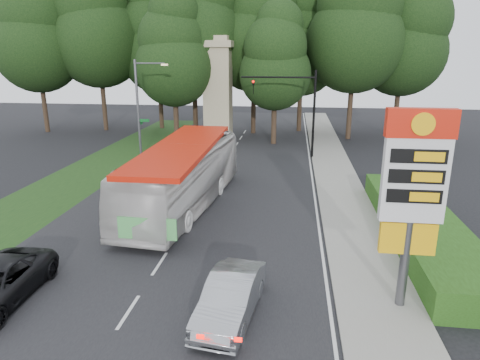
# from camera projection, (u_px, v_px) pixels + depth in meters

# --- Properties ---
(ground) EXTENTS (120.00, 120.00, 0.00)m
(ground) POSITION_uv_depth(u_px,v_px,m) (123.00, 321.00, 14.01)
(ground) COLOR black
(ground) RESTS_ON ground
(road_surface) EXTENTS (14.00, 80.00, 0.02)m
(road_surface) POSITION_uv_depth(u_px,v_px,m) (200.00, 201.00, 25.43)
(road_surface) COLOR black
(road_surface) RESTS_ON ground
(sidewalk_right) EXTENTS (3.00, 80.00, 0.12)m
(sidewalk_right) POSITION_uv_depth(u_px,v_px,m) (346.00, 206.00, 24.41)
(sidewalk_right) COLOR gray
(sidewalk_right) RESTS_ON ground
(grass_verge_left) EXTENTS (5.00, 50.00, 0.02)m
(grass_verge_left) POSITION_uv_depth(u_px,v_px,m) (94.00, 170.00, 32.26)
(grass_verge_left) COLOR #193814
(grass_verge_left) RESTS_ON ground
(hedge) EXTENTS (3.00, 14.00, 1.20)m
(hedge) POSITION_uv_depth(u_px,v_px,m) (422.00, 227.00, 20.10)
(hedge) COLOR #224512
(hedge) RESTS_ON ground
(gas_station_pylon) EXTENTS (2.10, 0.45, 6.85)m
(gas_station_pylon) POSITION_uv_depth(u_px,v_px,m) (414.00, 184.00, 13.56)
(gas_station_pylon) COLOR #59595E
(gas_station_pylon) RESTS_ON ground
(traffic_signal_mast) EXTENTS (6.10, 0.35, 7.20)m
(traffic_signal_mast) POSITION_uv_depth(u_px,v_px,m) (298.00, 102.00, 34.85)
(traffic_signal_mast) COLOR black
(traffic_signal_mast) RESTS_ON ground
(streetlight_signs) EXTENTS (2.75, 0.98, 8.00)m
(streetlight_signs) POSITION_uv_depth(u_px,v_px,m) (140.00, 105.00, 34.52)
(streetlight_signs) COLOR #59595E
(streetlight_signs) RESTS_ON ground
(monument) EXTENTS (3.00, 3.00, 10.05)m
(monument) POSITION_uv_depth(u_px,v_px,m) (218.00, 89.00, 41.35)
(monument) COLOR tan
(monument) RESTS_ON ground
(tree_far_west) EXTENTS (8.96, 8.96, 17.60)m
(tree_far_west) POSITION_uv_depth(u_px,v_px,m) (35.00, 31.00, 44.98)
(tree_far_west) COLOR #2D2116
(tree_far_west) RESTS_ON ground
(tree_west_mid) EXTENTS (9.80, 9.80, 19.25)m
(tree_west_mid) POSITION_uv_depth(u_px,v_px,m) (97.00, 22.00, 45.89)
(tree_west_mid) COLOR #2D2116
(tree_west_mid) RESTS_ON ground
(tree_west_near) EXTENTS (8.40, 8.40, 16.50)m
(tree_west_near) POSITION_uv_depth(u_px,v_px,m) (157.00, 39.00, 47.56)
(tree_west_near) COLOR #2D2116
(tree_west_near) RESTS_ON ground
(tree_center_left) EXTENTS (10.08, 10.08, 19.80)m
(tree_center_left) POSITION_uv_depth(u_px,v_px,m) (192.00, 16.00, 42.59)
(tree_center_left) COLOR #2D2116
(tree_center_left) RESTS_ON ground
(tree_center_right) EXTENTS (9.24, 9.24, 18.15)m
(tree_center_right) POSITION_uv_depth(u_px,v_px,m) (254.00, 27.00, 44.07)
(tree_center_right) COLOR #2D2116
(tree_center_right) RESTS_ON ground
(tree_east_near) EXTENTS (8.12, 8.12, 15.95)m
(tree_east_near) POSITION_uv_depth(u_px,v_px,m) (302.00, 41.00, 45.76)
(tree_east_near) COLOR #2D2116
(tree_east_near) RESTS_ON ground
(tree_east_mid) EXTENTS (9.52, 9.52, 18.70)m
(tree_east_mid) POSITION_uv_depth(u_px,v_px,m) (356.00, 22.00, 40.89)
(tree_east_mid) COLOR #2D2116
(tree_east_mid) RESTS_ON ground
(tree_far_east) EXTENTS (8.68, 8.68, 17.05)m
(tree_far_east) POSITION_uv_depth(u_px,v_px,m) (404.00, 34.00, 42.49)
(tree_far_east) COLOR #2D2116
(tree_far_east) RESTS_ON ground
(tree_monument_left) EXTENTS (7.28, 7.28, 14.30)m
(tree_monument_left) POSITION_uv_depth(u_px,v_px,m) (173.00, 51.00, 39.85)
(tree_monument_left) COLOR #2D2116
(tree_monument_left) RESTS_ON ground
(tree_monument_right) EXTENTS (6.72, 6.72, 13.20)m
(tree_monument_right) POSITION_uv_depth(u_px,v_px,m) (275.00, 58.00, 39.40)
(tree_monument_right) COLOR #2D2116
(tree_monument_right) RESTS_ON ground
(transit_bus) EXTENTS (4.35, 13.20, 3.61)m
(transit_bus) POSITION_uv_depth(u_px,v_px,m) (184.00, 176.00, 24.03)
(transit_bus) COLOR silver
(transit_bus) RESTS_ON ground
(sedan_silver) EXTENTS (2.09, 4.56, 1.45)m
(sedan_silver) POSITION_uv_depth(u_px,v_px,m) (231.00, 297.00, 14.09)
(sedan_silver) COLOR #9DA0A4
(sedan_silver) RESTS_ON ground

